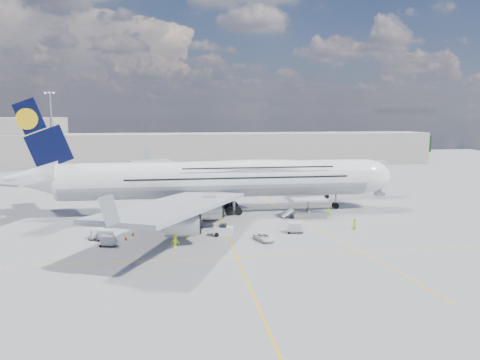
{
  "coord_description": "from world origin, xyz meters",
  "views": [
    {
      "loc": [
        -8.38,
        -82.89,
        20.31
      ],
      "look_at": [
        4.4,
        8.0,
        6.8
      ],
      "focal_mm": 35.0,
      "sensor_mm": 36.0,
      "label": 1
    }
  ],
  "objects": [
    {
      "name": "cone_tail",
      "position": [
        -33.9,
        15.45,
        0.24
      ],
      "size": [
        0.39,
        0.39,
        0.5
      ],
      "color": "#E9600C",
      "rests_on": "ground"
    },
    {
      "name": "catering_truck_outer",
      "position": [
        -17.25,
        49.74,
        1.97
      ],
      "size": [
        7.28,
        3.29,
        4.23
      ],
      "rotation": [
        0.0,
        0.0,
        0.11
      ],
      "color": "gray",
      "rests_on": "ground"
    },
    {
      "name": "crew_nose",
      "position": [
        21.15,
        2.91,
        0.92
      ],
      "size": [
        0.8,
        0.78,
        1.85
      ],
      "primitive_type": "imported",
      "rotation": [
        0.0,
        0.0,
        0.73
      ],
      "color": "#9DF81A",
      "rests_on": "ground"
    },
    {
      "name": "service_van",
      "position": [
        5.31,
        -12.49,
        0.6
      ],
      "size": [
        3.16,
        4.68,
        1.19
      ],
      "primitive_type": "imported",
      "rotation": [
        0.0,
        0.0,
        0.3
      ],
      "color": "white",
      "rests_on": "ground"
    },
    {
      "name": "terminal",
      "position": [
        0.0,
        95.0,
        6.0
      ],
      "size": [
        180.0,
        16.0,
        12.0
      ],
      "primitive_type": "cube",
      "color": "#B2AD9E",
      "rests_on": "ground"
    },
    {
      "name": "dolly_nose_far",
      "position": [
        11.41,
        -8.23,
        0.95
      ],
      "size": [
        2.98,
        1.89,
        1.77
      ],
      "rotation": [
        0.0,
        0.0,
        -0.15
      ],
      "color": "gray",
      "rests_on": "ground"
    },
    {
      "name": "tree_line",
      "position": [
        40.0,
        140.0,
        4.0
      ],
      "size": [
        160.0,
        6.0,
        8.0
      ],
      "primitive_type": "cube",
      "color": "#193814",
      "rests_on": "ground"
    },
    {
      "name": "cone_nose",
      "position": [
        26.1,
        11.15,
        0.25
      ],
      "size": [
        0.4,
        0.4,
        0.51
      ],
      "color": "#E9600C",
      "rests_on": "ground"
    },
    {
      "name": "taxi_line_main",
      "position": [
        0.0,
        0.0,
        0.01
      ],
      "size": [
        0.25,
        220.0,
        0.01
      ],
      "primitive_type": "cube",
      "color": "yellow",
      "rests_on": "ground"
    },
    {
      "name": "dolly_nose_near",
      "position": [
        -1.96,
        3.16,
        0.33
      ],
      "size": [
        3.31,
        2.62,
        0.43
      ],
      "rotation": [
        0.0,
        0.0,
        0.42
      ],
      "color": "gray",
      "rests_on": "ground"
    },
    {
      "name": "cone_wing_left_inner",
      "position": [
        -13.22,
        22.86,
        0.23
      ],
      "size": [
        0.38,
        0.38,
        0.49
      ],
      "color": "#E9600C",
      "rests_on": "ground"
    },
    {
      "name": "hangar",
      "position": [
        -70.0,
        100.0,
        9.0
      ],
      "size": [
        40.0,
        22.0,
        18.0
      ],
      "primitive_type": "cube",
      "color": "#B2AD9E",
      "rests_on": "ground"
    },
    {
      "name": "cone_wing_right_outer",
      "position": [
        -16.36,
        -8.85,
        0.3
      ],
      "size": [
        0.49,
        0.49,
        0.62
      ],
      "color": "#E9600C",
      "rests_on": "ground"
    },
    {
      "name": "ground",
      "position": [
        0.0,
        0.0,
        0.0
      ],
      "size": [
        300.0,
        300.0,
        0.0
      ],
      "primitive_type": "plane",
      "color": "gray",
      "rests_on": "ground"
    },
    {
      "name": "crew_van",
      "position": [
        22.32,
        -7.44,
        0.97
      ],
      "size": [
        0.83,
        1.07,
        1.95
      ],
      "primitive_type": "imported",
      "rotation": [
        0.0,
        0.0,
        1.82
      ],
      "color": "#B1FA1A",
      "rests_on": "ground"
    },
    {
      "name": "taxi_line_diag",
      "position": [
        14.0,
        10.0,
        0.01
      ],
      "size": [
        14.16,
        99.06,
        0.01
      ],
      "primitive_type": "cube",
      "rotation": [
        0.0,
        0.0,
        0.14
      ],
      "color": "yellow",
      "rests_on": "ground"
    },
    {
      "name": "taxi_line_cross",
      "position": [
        0.0,
        -20.0,
        0.01
      ],
      "size": [
        120.0,
        0.25,
        0.01
      ],
      "primitive_type": "cube",
      "color": "yellow",
      "rests_on": "ground"
    },
    {
      "name": "light_mast",
      "position": [
        -40.0,
        45.0,
        13.21
      ],
      "size": [
        3.0,
        0.7,
        25.5
      ],
      "color": "gray",
      "rests_on": "ground"
    },
    {
      "name": "crew_loader",
      "position": [
        14.28,
        1.41,
        0.76
      ],
      "size": [
        0.91,
        0.94,
        1.53
      ],
      "primitive_type": "imported",
      "rotation": [
        0.0,
        0.0,
        -0.92
      ],
      "color": "#B7DC17",
      "rests_on": "ground"
    },
    {
      "name": "dolly_row_b",
      "position": [
        -19.37,
        -8.82,
        0.94
      ],
      "size": [
        3.04,
        2.14,
        1.74
      ],
      "rotation": [
        0.0,
        0.0,
        -0.27
      ],
      "color": "gray",
      "rests_on": "ground"
    },
    {
      "name": "crew_wing",
      "position": [
        -6.72,
        -9.53,
        0.75
      ],
      "size": [
        0.44,
        0.91,
        1.51
      ],
      "primitive_type": "imported",
      "rotation": [
        0.0,
        0.0,
        1.66
      ],
      "color": "#D2FF1A",
      "rests_on": "ground"
    },
    {
      "name": "cone_wing_right_inner",
      "position": [
        -15.43,
        -6.2,
        0.31
      ],
      "size": [
        0.5,
        0.5,
        0.64
      ],
      "color": "#E9600C",
      "rests_on": "ground"
    },
    {
      "name": "airliner",
      "position": [
        0.26,
        10.0,
        6.87
      ],
      "size": [
        77.26,
        79.15,
        23.71
      ],
      "color": "white",
      "rests_on": "ground"
    },
    {
      "name": "dolly_row_c",
      "position": [
        -13.82,
        0.06,
        0.35
      ],
      "size": [
        3.4,
        2.41,
        0.45
      ],
      "rotation": [
        0.0,
        0.0,
        0.28
      ],
      "color": "gray",
      "rests_on": "ground"
    },
    {
      "name": "jet_bridge",
      "position": [
        29.81,
        20.94,
        6.85
      ],
      "size": [
        18.8,
        12.1,
        8.5
      ],
      "color": "#B7B7BC",
      "rests_on": "ground"
    },
    {
      "name": "cargo_loader",
      "position": [
        16.82,
        2.89,
        1.25
      ],
      "size": [
        8.53,
        3.2,
        3.67
      ],
      "color": "silver",
      "rests_on": "ground"
    },
    {
      "name": "catering_truck_inner",
      "position": [
        -6.31,
        28.07,
        1.63
      ],
      "size": [
        6.26,
        4.13,
        3.46
      ],
      "rotation": [
        0.0,
        0.0,
        0.41
      ],
      "color": "gray",
      "rests_on": "ground"
    },
    {
      "name": "baggage_tug",
      "position": [
        -0.71,
        -8.43,
        0.87
      ],
      "size": [
        3.38,
        2.12,
        1.96
      ],
      "rotation": [
        0.0,
        0.0,
        -0.22
      ],
      "color": "white",
      "rests_on": "ground"
    },
    {
      "name": "dolly_row_a",
      "position": [
        -18.72,
        -11.95,
        0.87
      ],
      "size": [
        2.78,
        1.85,
        1.62
      ],
      "rotation": [
        0.0,
        0.0,
        -0.2
      ],
      "color": "gray",
      "rests_on": "ground"
    },
    {
      "name": "crew_tug",
      "position": [
        -8.56,
        -14.6,
        0.99
      ],
      "size": [
        1.37,
        0.9,
        1.98
      ],
      "primitive_type": "imported",
      "rotation": [
        0.0,
        0.0,
        0.13
      ],
      "color": "#C3F619",
      "rests_on": "ground"
    },
    {
      "name": "cone_wing_left_outer",
      "position": [
        -10.18,
        37.47,
        0.25
      ],
      "size": [
        0.41,
        0.41,
        0.52
      ],
      "color": "#E9600C",
      "rests_on": "ground"
    },
    {
      "name": "dolly_back",
      "position": [
        -20.89,
        -7.69,
        0.94
      ],
      "size": [
        3.12,
        2.43,
        1.75
      ],
      "rotation": [
        0.0,
        0.0,
        0.4
      ],
      "color": "gray",
      "rests_on": "ground"
    }
  ]
}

